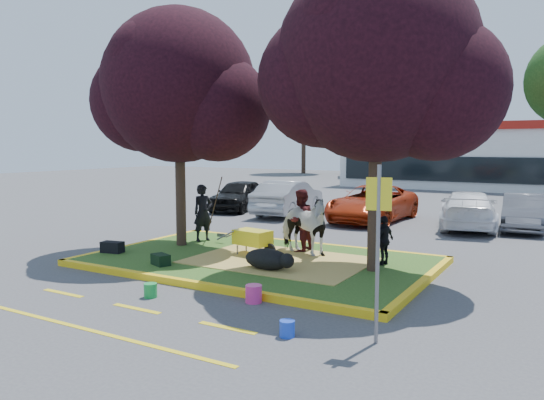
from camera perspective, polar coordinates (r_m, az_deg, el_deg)
The scene contains 32 objects.
ground at distance 13.29m, azimuth -1.45°, elevation -6.89°, with size 90.00×90.00×0.00m, color #424244.
median_island at distance 13.28m, azimuth -1.45°, elevation -6.58°, with size 8.00×5.00×0.15m, color #2A4E18.
curb_near at distance 11.23m, azimuth -8.47°, elevation -8.98°, with size 8.30×0.16×0.15m, color yellow.
curb_far at distance 15.49m, azimuth 3.59°, elevation -4.77°, with size 8.30×0.16×0.15m, color yellow.
curb_left at distance 15.76m, azimuth -14.22°, elevation -4.76°, with size 0.16×5.30×0.15m, color yellow.
curb_right at distance 11.72m, azimuth 15.98°, elevation -8.51°, with size 0.16×5.30×0.15m, color yellow.
straw_bedding at distance 12.96m, azimuth 0.82°, elevation -6.52°, with size 4.20×3.00×0.01m, color #D3BC56.
tree_purple_left at distance 14.97m, azimuth -9.98°, elevation 11.25°, with size 5.06×4.20×6.51m.
tree_purple_right at distance 11.97m, azimuth 11.30°, elevation 13.55°, with size 5.30×4.40×6.82m.
fire_lane_stripe_a at distance 11.53m, azimuth -21.54°, elevation -9.31°, with size 1.10×0.12×0.01m, color yellow.
fire_lane_stripe_b at distance 10.09m, azimuth -14.34°, elevation -11.26°, with size 1.10×0.12×0.01m, color yellow.
fire_lane_stripe_c at distance 8.86m, azimuth -4.81°, elevation -13.54°, with size 1.10×0.12×0.01m, color yellow.
fire_lane_long at distance 9.32m, azimuth -19.65°, elevation -12.88°, with size 6.00×0.10×0.01m, color yellow.
retail_building at distance 39.31m, azimuth 23.28°, elevation 4.45°, with size 20.40×8.40×4.40m.
treeline at distance 49.18m, azimuth 24.05°, elevation 11.03°, with size 46.58×7.80×14.63m.
cow at distance 13.59m, azimuth 3.24°, elevation -2.70°, with size 0.82×1.81×1.53m, color white.
calf at distance 12.01m, azimuth -0.52°, elevation -6.38°, with size 1.10×0.62×0.48m, color black.
handler at distance 15.61m, azimuth -7.43°, elevation -1.37°, with size 0.60×0.40×1.66m, color black.
visitor_a at distance 13.95m, azimuth 3.09°, elevation -2.22°, with size 0.80×0.62×1.65m, color #431314.
visitor_b at distance 12.72m, azimuth 11.96°, elevation -4.26°, with size 0.68×0.28×1.16m, color black.
wheelbarrow at distance 13.57m, azimuth -2.07°, elevation -4.08°, with size 1.70×0.72×0.64m.
gear_bag_dark at distance 14.51m, azimuth -16.79°, elevation -4.87°, with size 0.56×0.31×0.29m, color black.
gear_bag_green at distance 12.76m, azimuth -11.89°, elevation -6.29°, with size 0.48×0.30×0.25m, color black.
sign_post at distance 7.92m, azimuth 11.34°, elevation -3.57°, with size 0.37×0.10×2.67m.
bucket_green at distance 10.71m, azimuth -12.94°, elevation -9.46°, with size 0.26×0.26×0.28m, color green.
bucket_pink at distance 10.12m, azimuth -1.99°, elevation -10.05°, with size 0.31×0.31×0.33m, color #F1358D.
bucket_blue at distance 8.42m, azimuth 1.64°, elevation -13.66°, with size 0.24×0.24×0.26m, color blue.
car_black at distance 24.00m, azimuth -3.56°, elevation 0.54°, with size 1.63×4.06×1.38m, color black.
car_silver at distance 22.33m, azimuth 1.76°, elevation 0.24°, with size 1.55×4.44×1.46m, color #93969A.
car_red at distance 20.90m, azimuth 10.76°, elevation -0.35°, with size 2.31×5.01×1.39m, color #A82C0E.
car_white at distance 19.96m, azimuth 20.33°, elevation -1.01°, with size 1.86×4.57×1.33m, color white.
car_grey at distance 20.33m, azimuth 25.42°, elevation -1.21°, with size 1.31×3.77×1.24m, color #5A5C62.
Camera 1 is at (6.82, -11.02, 2.96)m, focal length 35.00 mm.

